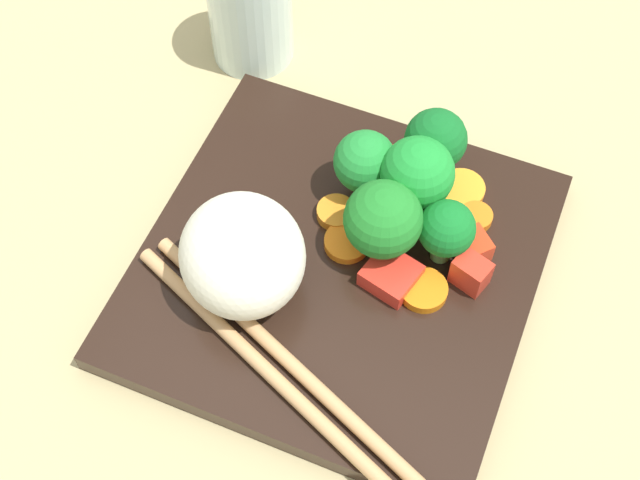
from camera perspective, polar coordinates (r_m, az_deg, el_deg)
name	(u,v)px	position (r cm, az deg, el deg)	size (l,w,h in cm)	color
ground_plane	(338,281)	(57.45, 1.17, -2.68)	(110.00, 110.00, 2.00)	tan
square_plate	(338,268)	(55.91, 1.20, -1.81)	(23.97, 23.97, 1.53)	black
rice_mound	(242,256)	(51.56, -5.02, -1.01)	(7.76, 7.39, 7.05)	white
broccoli_floret_0	(417,175)	(54.38, 6.29, 4.22)	(4.61, 4.61, 6.44)	#64AC4B
broccoli_floret_1	(436,142)	(56.36, 7.47, 6.31)	(3.99, 3.99, 5.94)	#72B157
broccoli_floret_2	(383,220)	(52.71, 4.09, 1.32)	(4.82, 4.82, 6.12)	#61AE42
broccoli_floret_3	(446,230)	(53.69, 8.14, 0.67)	(3.56, 3.56, 4.77)	#76B95B
broccoli_floret_4	(365,162)	(55.65, 2.92, 5.03)	(4.02, 4.02, 5.27)	#64AF49
carrot_slice_0	(424,290)	(54.25, 6.70, -3.19)	(2.95, 2.95, 0.67)	orange
carrot_slice_1	(476,217)	(57.46, 10.01, 1.47)	(2.13, 2.13, 0.66)	orange
carrot_slice_2	(336,213)	(56.75, 1.04, 1.78)	(2.50, 2.50, 0.73)	orange
carrot_slice_3	(462,189)	(58.65, 9.13, 3.27)	(3.03, 3.03, 0.51)	orange
carrot_slice_4	(346,242)	(55.63, 1.72, -0.14)	(2.89, 2.89, 0.62)	orange
carrot_slice_5	(395,164)	(59.34, 4.85, 4.90)	(3.02, 3.02, 0.45)	orange
pepper_chunk_0	(394,186)	(57.80, 4.78, 3.48)	(2.71, 2.85, 1.23)	red
pepper_chunk_1	(390,277)	(54.10, 4.55, -2.38)	(3.07, 2.90, 1.33)	red
pepper_chunk_2	(474,246)	(55.72, 9.87, -0.39)	(2.04, 1.71, 1.58)	red
pepper_chunk_3	(471,273)	(54.37, 9.70, -2.08)	(2.14, 1.60, 2.18)	red
chopstick_pair	(278,367)	(51.59, -2.71, -8.20)	(10.45, 21.87, 0.88)	tan
drinking_glass	(250,11)	(65.51, -4.52, 14.49)	(6.04, 6.04, 8.03)	silver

